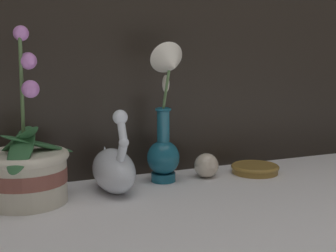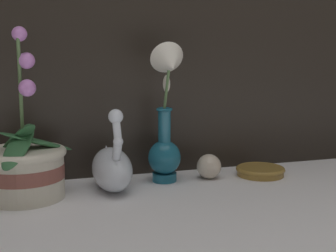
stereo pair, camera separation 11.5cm
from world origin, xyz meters
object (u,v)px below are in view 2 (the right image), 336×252
at_px(orchid_potted_plant, 24,166).
at_px(amber_dish, 260,170).
at_px(swan_figurine, 112,167).
at_px(glass_sphere, 209,166).
at_px(blue_vase, 166,126).

xyz_separation_m(orchid_potted_plant, amber_dish, (0.61, 0.02, -0.06)).
distance_m(orchid_potted_plant, swan_figurine, 0.20).
bearing_deg(swan_figurine, amber_dish, 1.91).
relative_size(orchid_potted_plant, swan_figurine, 1.89).
height_order(orchid_potted_plant, swan_figurine, orchid_potted_plant).
distance_m(orchid_potted_plant, glass_sphere, 0.47).
relative_size(swan_figurine, amber_dish, 1.55).
bearing_deg(blue_vase, swan_figurine, -171.41).
bearing_deg(amber_dish, glass_sphere, 174.96).
height_order(orchid_potted_plant, blue_vase, orchid_potted_plant).
height_order(swan_figurine, blue_vase, blue_vase).
distance_m(blue_vase, amber_dish, 0.30).
height_order(swan_figurine, glass_sphere, swan_figurine).
xyz_separation_m(orchid_potted_plant, blue_vase, (0.34, 0.03, 0.07)).
bearing_deg(swan_figurine, glass_sphere, 5.73).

